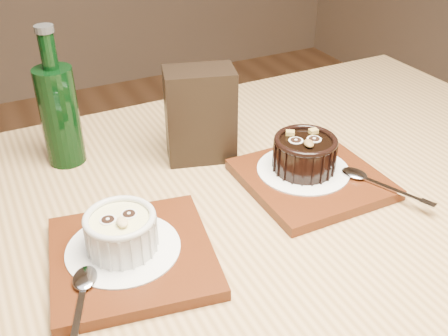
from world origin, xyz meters
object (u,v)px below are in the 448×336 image
object	(u,v)px
tray_right	(311,179)
ramekin_dark	(305,152)
condiment_stand	(200,115)
green_bottle	(59,113)
table	(231,284)
ramekin_white	(121,230)
tray_left	(132,256)

from	to	relation	value
tray_right	ramekin_dark	world-z (taller)	ramekin_dark
condiment_stand	green_bottle	size ratio (longest dim) A/B	0.68
table	ramekin_white	size ratio (longest dim) A/B	14.96
tray_right	green_bottle	distance (m)	0.37
table	ramekin_dark	size ratio (longest dim) A/B	13.76
green_bottle	table	bearing A→B (deg)	-61.13
tray_left	green_bottle	bearing A→B (deg)	93.85
table	condiment_stand	xyz separation A→B (m)	(0.04, 0.18, 0.16)
ramekin_dark	condiment_stand	world-z (taller)	condiment_stand
condiment_stand	green_bottle	xyz separation A→B (m)	(-0.19, 0.08, 0.01)
tray_right	condiment_stand	distance (m)	0.18
ramekin_dark	tray_right	bearing A→B (deg)	-56.01
tray_left	ramekin_white	distance (m)	0.04
table	green_bottle	world-z (taller)	green_bottle
tray_left	ramekin_white	world-z (taller)	ramekin_white
tray_left	condiment_stand	size ratio (longest dim) A/B	1.29
table	ramekin_white	world-z (taller)	ramekin_white
ramekin_white	ramekin_dark	xyz separation A→B (m)	(0.28, 0.05, 0.00)
ramekin_white	tray_right	distance (m)	0.29
ramekin_white	green_bottle	world-z (taller)	green_bottle
tray_left	tray_right	size ratio (longest dim) A/B	1.00
ramekin_dark	green_bottle	xyz separation A→B (m)	(-0.29, 0.20, 0.04)
condiment_stand	green_bottle	distance (m)	0.20
table	green_bottle	bearing A→B (deg)	118.87
table	ramekin_dark	world-z (taller)	ramekin_dark
condiment_stand	ramekin_white	bearing A→B (deg)	-135.48
ramekin_dark	green_bottle	distance (m)	0.35
table	ramekin_white	xyz separation A→B (m)	(-0.13, 0.01, 0.13)
table	green_bottle	size ratio (longest dim) A/B	5.88
table	condiment_stand	world-z (taller)	condiment_stand
table	tray_right	size ratio (longest dim) A/B	6.71
ramekin_white	condiment_stand	xyz separation A→B (m)	(0.17, 0.17, 0.03)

